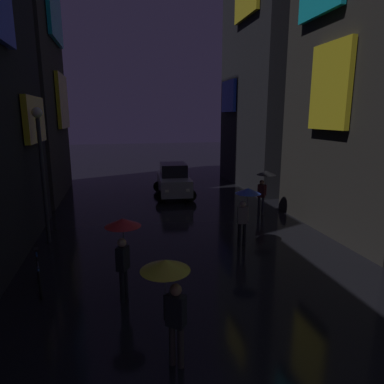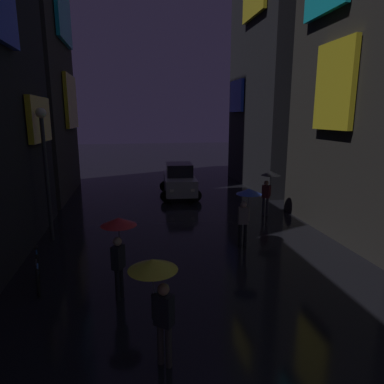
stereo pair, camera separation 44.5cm
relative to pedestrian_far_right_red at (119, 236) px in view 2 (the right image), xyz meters
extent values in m
cube|color=yellow|center=(-3.01, 5.86, 2.79)|extent=(0.20, 2.79, 1.70)
cube|color=yellow|center=(-3.01, 13.61, 3.75)|extent=(0.20, 3.34, 3.07)
cube|color=#19D8F2|center=(-3.01, 13.21, 8.40)|extent=(0.20, 4.00, 2.98)
cube|color=yellow|center=(7.69, 3.43, 3.97)|extent=(0.20, 2.28, 3.10)
cube|color=#232328|center=(9.84, 13.24, 6.70)|extent=(4.00, 8.22, 16.75)
cube|color=#264CF9|center=(7.69, 15.14, 4.25)|extent=(0.20, 2.56, 2.11)
cylinder|color=black|center=(-0.08, -0.20, -1.24)|extent=(0.12, 0.12, 0.85)
cylinder|color=black|center=(0.01, -0.04, -1.24)|extent=(0.12, 0.12, 0.85)
cube|color=black|center=(-0.03, -0.12, -0.52)|extent=(0.36, 0.40, 0.60)
sphere|color=tan|center=(-0.03, -0.12, -0.11)|extent=(0.22, 0.22, 0.22)
cylinder|color=black|center=(0.01, 0.06, -0.47)|extent=(0.09, 0.09, 0.50)
cylinder|color=slate|center=(0.01, 0.06, -0.13)|extent=(0.02, 0.02, 0.77)
cone|color=red|center=(0.01, 0.06, 0.35)|extent=(0.90, 0.90, 0.20)
cylinder|color=#38332D|center=(0.93, -2.76, -1.24)|extent=(0.12, 0.12, 0.85)
cylinder|color=#38332D|center=(0.79, -2.65, -1.24)|extent=(0.12, 0.12, 0.85)
cube|color=black|center=(0.86, -2.70, -0.52)|extent=(0.40, 0.38, 0.60)
sphere|color=#9E7051|center=(0.86, -2.70, -0.11)|extent=(0.22, 0.22, 0.22)
cylinder|color=black|center=(0.69, -2.63, -0.47)|extent=(0.09, 0.09, 0.50)
cylinder|color=slate|center=(0.69, -2.63, -0.13)|extent=(0.02, 0.02, 0.77)
cone|color=yellow|center=(0.69, -2.63, 0.35)|extent=(0.90, 0.90, 0.20)
cylinder|color=black|center=(4.12, 2.82, -1.24)|extent=(0.12, 0.12, 0.85)
cylinder|color=black|center=(4.30, 2.79, -1.24)|extent=(0.12, 0.12, 0.85)
cube|color=gray|center=(4.21, 2.81, -0.52)|extent=(0.38, 0.28, 0.60)
sphere|color=beige|center=(4.21, 2.81, -0.11)|extent=(0.22, 0.22, 0.22)
cylinder|color=gray|center=(4.39, 2.82, -0.47)|extent=(0.09, 0.09, 0.50)
cylinder|color=slate|center=(4.39, 2.82, -0.13)|extent=(0.02, 0.02, 0.77)
cone|color=#263FB2|center=(4.39, 2.82, 0.35)|extent=(0.90, 0.90, 0.20)
cylinder|color=#2D2D38|center=(6.44, 6.46, -1.24)|extent=(0.12, 0.12, 0.85)
cylinder|color=#2D2D38|center=(6.58, 6.35, -1.24)|extent=(0.12, 0.12, 0.85)
cube|color=#4C1E23|center=(6.51, 6.40, -0.52)|extent=(0.40, 0.38, 0.60)
sphere|color=#9E7051|center=(6.51, 6.40, -0.11)|extent=(0.22, 0.22, 0.22)
cylinder|color=#4C1E23|center=(6.69, 6.34, -0.47)|extent=(0.09, 0.09, 0.50)
cylinder|color=slate|center=(6.69, 6.34, -0.13)|extent=(0.02, 0.02, 0.77)
cone|color=black|center=(6.69, 6.34, 0.35)|extent=(0.90, 0.90, 0.20)
torus|color=black|center=(-2.13, 0.46, -1.31)|extent=(0.23, 0.71, 0.72)
torus|color=black|center=(-2.39, 1.53, -1.31)|extent=(0.23, 0.71, 0.72)
cylinder|color=#1E59A5|center=(-2.26, 0.99, -1.13)|extent=(0.29, 0.98, 0.05)
cylinder|color=#1E59A5|center=(-2.39, 1.53, -0.96)|extent=(0.04, 0.04, 0.40)
cube|color=black|center=(-2.39, 1.53, -0.74)|extent=(0.17, 0.26, 0.06)
cylinder|color=black|center=(-2.13, 0.46, -0.76)|extent=(0.14, 0.44, 0.03)
cube|color=#99999E|center=(3.10, 11.10, -0.90)|extent=(1.96, 4.20, 0.90)
cube|color=black|center=(3.10, 11.10, -0.10)|extent=(1.56, 1.94, 0.70)
cylinder|color=black|center=(3.82, 9.72, -1.35)|extent=(0.65, 0.26, 0.64)
cylinder|color=black|center=(2.21, 9.82, -1.35)|extent=(0.65, 0.26, 0.64)
cylinder|color=black|center=(3.99, 12.38, -1.35)|extent=(0.65, 0.26, 0.64)
cylinder|color=black|center=(2.38, 12.48, -1.35)|extent=(0.65, 0.26, 0.64)
cube|color=white|center=(3.51, 9.00, -0.90)|extent=(0.20, 0.07, 0.14)
cube|color=white|center=(2.42, 9.07, -0.90)|extent=(0.20, 0.07, 0.14)
cylinder|color=#2D2D33|center=(-2.66, 4.67, 0.59)|extent=(0.14, 0.14, 4.52)
sphere|color=#F9EFCC|center=(-2.66, 4.67, 3.03)|extent=(0.36, 0.36, 0.36)
camera|label=1|loc=(-0.05, -8.20, 2.92)|focal=32.00mm
camera|label=2|loc=(0.38, -8.29, 2.92)|focal=32.00mm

